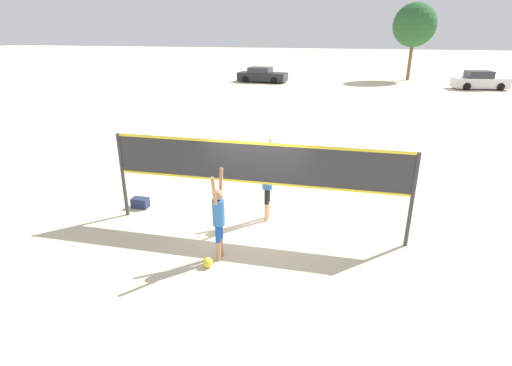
# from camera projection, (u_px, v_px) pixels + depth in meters

# --- Properties ---
(ground_plane) EXTENTS (200.00, 200.00, 0.00)m
(ground_plane) POSITION_uv_depth(u_px,v_px,m) (256.00, 229.00, 10.78)
(ground_plane) COLOR beige
(volleyball_net) EXTENTS (7.76, 0.10, 2.42)m
(volleyball_net) POSITION_uv_depth(u_px,v_px,m) (256.00, 168.00, 10.15)
(volleyball_net) COLOR #38383D
(volleyball_net) RESTS_ON ground_plane
(player_spiker) EXTENTS (0.28, 0.71, 2.15)m
(player_spiker) POSITION_uv_depth(u_px,v_px,m) (219.00, 215.00, 9.01)
(player_spiker) COLOR tan
(player_spiker) RESTS_ON ground_plane
(player_blocker) EXTENTS (0.28, 0.72, 2.28)m
(player_blocker) POSITION_uv_depth(u_px,v_px,m) (268.00, 179.00, 10.90)
(player_blocker) COLOR tan
(player_blocker) RESTS_ON ground_plane
(volleyball) EXTENTS (0.23, 0.23, 0.23)m
(volleyball) POSITION_uv_depth(u_px,v_px,m) (208.00, 262.00, 9.03)
(volleyball) COLOR yellow
(volleyball) RESTS_ON ground_plane
(gear_bag) EXTENTS (0.49, 0.30, 0.30)m
(gear_bag) POSITION_uv_depth(u_px,v_px,m) (140.00, 203.00, 12.01)
(gear_bag) COLOR navy
(gear_bag) RESTS_ON ground_plane
(parked_car_near) EXTENTS (4.69, 2.33, 1.56)m
(parked_car_near) POSITION_uv_depth(u_px,v_px,m) (480.00, 81.00, 34.91)
(parked_car_near) COLOR silver
(parked_car_near) RESTS_ON ground_plane
(parked_car_mid) EXTENTS (4.92, 2.36, 1.43)m
(parked_car_mid) POSITION_uv_depth(u_px,v_px,m) (262.00, 75.00, 39.51)
(parked_car_mid) COLOR #232328
(parked_car_mid) RESTS_ON ground_plane
(tree_left_cluster) EXTENTS (4.19, 4.19, 7.41)m
(tree_left_cluster) POSITION_uv_depth(u_px,v_px,m) (415.00, 25.00, 39.32)
(tree_left_cluster) COLOR brown
(tree_left_cluster) RESTS_ON ground_plane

